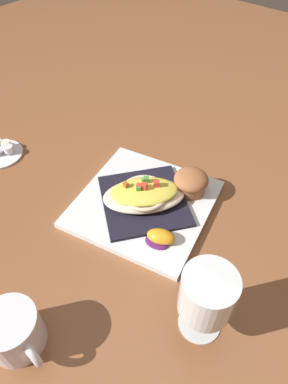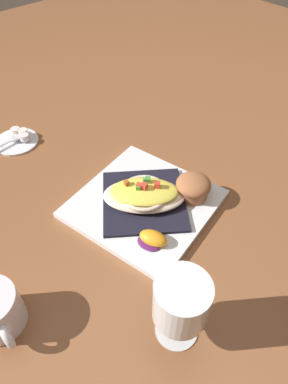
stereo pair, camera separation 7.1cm
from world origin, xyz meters
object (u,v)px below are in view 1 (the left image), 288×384
muffin (191,182)px  orange_garnish (160,237)px  gratin_dish (144,194)px  creamer_cup_0 (9,149)px  creamer_cup_1 (6,144)px  stemmed_glass (207,297)px  square_plate (144,204)px  creamer_saucer (0,153)px  coffee_mug (15,333)px

muffin → orange_garnish: (-0.03, 0.15, -0.02)m
gratin_dish → orange_garnish: 0.11m
creamer_cup_0 → creamer_cup_1: same height
gratin_dish → orange_garnish: (-0.09, 0.06, -0.01)m
stemmed_glass → creamer_cup_0: stemmed_glass is taller
square_plate → creamer_cup_1: (0.39, 0.08, 0.01)m
gratin_dish → creamer_saucer: size_ratio=1.71×
creamer_cup_0 → square_plate: bearing=-167.3°
muffin → creamer_saucer: (0.45, 0.19, -0.04)m
gratin_dish → stemmed_glass: bearing=149.2°
gratin_dish → stemmed_glass: (-0.24, 0.14, 0.06)m
coffee_mug → stemmed_glass: (-0.20, -0.21, 0.06)m
creamer_cup_1 → stemmed_glass: bearing=174.1°
coffee_mug → creamer_cup_1: size_ratio=4.87×
creamer_saucer → orange_garnish: bearing=-174.8°
stemmed_glass → square_plate: bearing=-30.8°
square_plate → stemmed_glass: 0.29m
square_plate → creamer_cup_1: bearing=11.0°
muffin → creamer_cup_1: (0.45, 0.17, -0.02)m
square_plate → creamer_cup_0: (0.37, 0.08, 0.01)m
stemmed_glass → creamer_cup_1: size_ratio=6.01×
square_plate → creamer_saucer: bearing=14.7°
gratin_dish → muffin: (-0.06, -0.09, 0.00)m
gratin_dish → square_plate: bearing=129.6°
muffin → orange_garnish: muffin is taller
square_plate → orange_garnish: orange_garnish is taller
creamer_saucer → creamer_cup_0: (-0.02, -0.02, 0.01)m
gratin_dish → creamer_saucer: bearing=14.7°
gratin_dish → stemmed_glass: stemmed_glass is taller
gratin_dish → creamer_saucer: 0.40m
muffin → coffee_mug: bearing=86.6°
square_plate → gratin_dish: gratin_dish is taller
coffee_mug → stemmed_glass: bearing=-134.7°
gratin_dish → creamer_cup_1: size_ratio=8.14×
muffin → coffee_mug: (0.03, 0.44, -0.01)m
square_plate → creamer_cup_1: creamer_cup_1 is taller
coffee_mug → creamer_cup_0: coffee_mug is taller
creamer_cup_0 → creamer_cup_1: bearing=-19.1°
orange_garnish → gratin_dish: bearing=-33.2°
creamer_saucer → creamer_cup_0: bearing=-134.9°
square_plate → stemmed_glass: bearing=149.2°
stemmed_glass → creamer_cup_0: size_ratio=6.01×
gratin_dish → coffee_mug: size_ratio=1.67×
orange_garnish → coffee_mug: (0.06, 0.29, 0.01)m
coffee_mug → stemmed_glass: 0.30m
square_plate → muffin: size_ratio=3.65×
muffin → stemmed_glass: 0.30m
square_plate → gratin_dish: bearing=-50.4°
gratin_dish → creamer_cup_0: gratin_dish is taller
muffin → creamer_cup_0: (0.43, 0.17, -0.02)m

